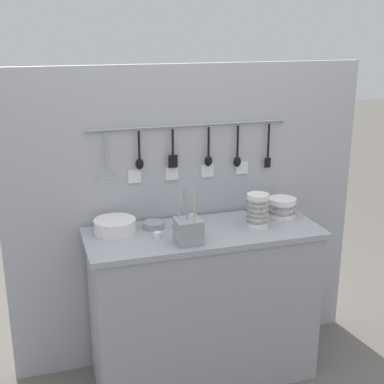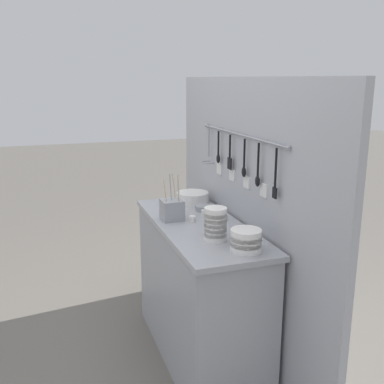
# 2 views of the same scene
# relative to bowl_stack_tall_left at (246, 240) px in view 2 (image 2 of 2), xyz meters

# --- Properties ---
(ground_plane) EXTENTS (20.00, 20.00, 0.00)m
(ground_plane) POSITION_rel_bowl_stack_tall_left_xyz_m (-0.48, -0.07, -0.93)
(ground_plane) COLOR #666059
(counter) EXTENTS (1.24, 0.48, 0.87)m
(counter) POSITION_rel_bowl_stack_tall_left_xyz_m (-0.48, -0.07, -0.49)
(counter) COLOR #9EA0A8
(counter) RESTS_ON ground
(back_wall) EXTENTS (2.04, 0.11, 1.71)m
(back_wall) POSITION_rel_bowl_stack_tall_left_xyz_m (-0.48, 0.21, -0.07)
(back_wall) COLOR #A8AAB2
(back_wall) RESTS_ON ground
(bowl_stack_tall_left) EXTENTS (0.15, 0.15, 0.11)m
(bowl_stack_tall_left) POSITION_rel_bowl_stack_tall_left_xyz_m (0.00, 0.00, 0.00)
(bowl_stack_tall_left) COLOR white
(bowl_stack_tall_left) RESTS_ON counter
(bowl_stack_short_front) EXTENTS (0.12, 0.12, 0.18)m
(bowl_stack_short_front) POSITION_rel_bowl_stack_tall_left_xyz_m (-0.19, -0.09, 0.03)
(bowl_stack_short_front) COLOR white
(bowl_stack_short_front) RESTS_ON counter
(plate_stack) EXTENTS (0.22, 0.22, 0.07)m
(plate_stack) POSITION_rel_bowl_stack_tall_left_xyz_m (-0.93, 0.04, -0.02)
(plate_stack) COLOR white
(plate_stack) RESTS_ON counter
(steel_mixing_bowl) EXTENTS (0.11, 0.11, 0.03)m
(steel_mixing_bowl) POSITION_rel_bowl_stack_tall_left_xyz_m (-0.72, 0.05, -0.04)
(steel_mixing_bowl) COLOR #93969E
(steel_mixing_bowl) RESTS_ON counter
(cutlery_caddy) EXTENTS (0.13, 0.13, 0.28)m
(cutlery_caddy) POSITION_rel_bowl_stack_tall_left_xyz_m (-0.61, -0.20, 0.01)
(cutlery_caddy) COLOR #93969E
(cutlery_caddy) RESTS_ON counter
(cup_by_caddy) EXTENTS (0.04, 0.04, 0.04)m
(cup_by_caddy) POSITION_rel_bowl_stack_tall_left_xyz_m (-0.52, 0.05, -0.04)
(cup_by_caddy) COLOR white
(cup_by_caddy) RESTS_ON counter
(cup_back_left) EXTENTS (0.04, 0.04, 0.04)m
(cup_back_left) POSITION_rel_bowl_stack_tall_left_xyz_m (-0.62, 0.01, -0.04)
(cup_back_left) COLOR white
(cup_back_left) RESTS_ON counter
(cup_mid_row) EXTENTS (0.04, 0.04, 0.04)m
(cup_mid_row) POSITION_rel_bowl_stack_tall_left_xyz_m (-0.74, -0.11, -0.04)
(cup_mid_row) COLOR white
(cup_mid_row) RESTS_ON counter
(cup_edge_far) EXTENTS (0.04, 0.04, 0.04)m
(cup_edge_far) POSITION_rel_bowl_stack_tall_left_xyz_m (-0.52, -0.10, -0.04)
(cup_edge_far) COLOR white
(cup_edge_far) RESTS_ON counter
(cup_edge_near) EXTENTS (0.04, 0.04, 0.04)m
(cup_edge_near) POSITION_rel_bowl_stack_tall_left_xyz_m (-0.49, 0.10, -0.04)
(cup_edge_near) COLOR white
(cup_edge_near) RESTS_ON counter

